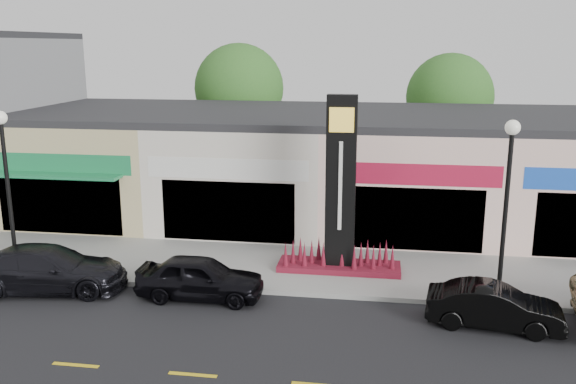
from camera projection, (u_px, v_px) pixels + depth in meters
name	position (u px, v px, depth m)	size (l,w,h in m)	color
ground	(224.00, 320.00, 17.49)	(120.00, 120.00, 0.00)	black
sidewalk	(255.00, 265.00, 21.65)	(52.00, 4.30, 0.15)	gray
curb	(241.00, 290.00, 19.49)	(52.00, 0.20, 0.15)	gray
shop_beige	(111.00, 159.00, 29.19)	(7.00, 10.85, 4.80)	tan
shop_cream	(254.00, 163.00, 28.17)	(7.00, 10.01, 4.80)	beige
shop_pink_w	(407.00, 167.00, 27.14)	(7.00, 10.01, 4.80)	beige
shop_pink_e	(573.00, 172.00, 26.12)	(7.00, 10.01, 4.80)	beige
tree_rear_west	(239.00, 88.00, 35.58)	(5.20, 5.20, 7.83)	#382619
tree_rear_mid	(450.00, 97.00, 33.90)	(4.80, 4.80, 7.29)	#382619
lamp_west_near	(7.00, 175.00, 20.25)	(0.44, 0.44, 5.47)	black
lamp_east_near	(507.00, 193.00, 17.90)	(0.44, 0.44, 5.47)	black
pylon_sign	(340.00, 210.00, 20.55)	(4.20, 1.30, 6.00)	#590F1B
car_dark_sedan	(47.00, 269.00, 19.49)	(4.99, 2.03, 1.45)	black
car_black_sedan	(200.00, 278.00, 18.90)	(3.95, 1.59, 1.35)	black
car_black_conv	(494.00, 307.00, 16.96)	(3.69, 1.29, 1.22)	black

